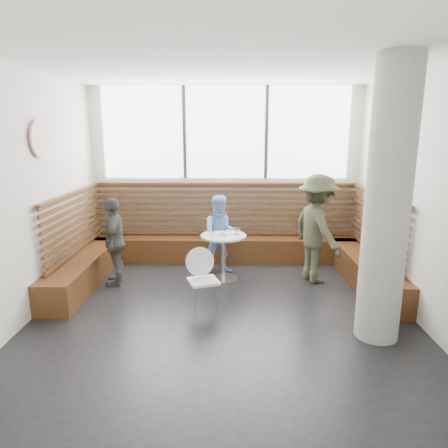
{
  "coord_description": "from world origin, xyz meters",
  "views": [
    {
      "loc": [
        0.1,
        -5.01,
        2.39
      ],
      "look_at": [
        0.0,
        1.0,
        1.0
      ],
      "focal_mm": 32.0,
      "sensor_mm": 36.0,
      "label": 1
    }
  ],
  "objects_px": {
    "concrete_column": "(387,205)",
    "child_left": "(115,241)",
    "child_back": "(221,235)",
    "cafe_chair": "(204,274)",
    "cafe_table": "(224,248)",
    "adult_man": "(317,229)"
  },
  "relations": [
    {
      "from": "concrete_column",
      "to": "child_left",
      "type": "relative_size",
      "value": 2.29
    },
    {
      "from": "concrete_column",
      "to": "child_back",
      "type": "height_order",
      "value": "concrete_column"
    },
    {
      "from": "concrete_column",
      "to": "cafe_chair",
      "type": "xyz_separation_m",
      "value": [
        -2.11,
        0.75,
        -1.11
      ]
    },
    {
      "from": "concrete_column",
      "to": "cafe_chair",
      "type": "height_order",
      "value": "concrete_column"
    },
    {
      "from": "cafe_table",
      "to": "child_left",
      "type": "xyz_separation_m",
      "value": [
        -1.72,
        -0.2,
        0.15
      ]
    },
    {
      "from": "cafe_table",
      "to": "cafe_chair",
      "type": "height_order",
      "value": "cafe_chair"
    },
    {
      "from": "child_back",
      "to": "adult_man",
      "type": "bearing_deg",
      "value": -24.23
    },
    {
      "from": "cafe_table",
      "to": "child_left",
      "type": "relative_size",
      "value": 0.54
    },
    {
      "from": "cafe_chair",
      "to": "adult_man",
      "type": "relative_size",
      "value": 0.48
    },
    {
      "from": "cafe_chair",
      "to": "child_back",
      "type": "bearing_deg",
      "value": 61.72
    },
    {
      "from": "concrete_column",
      "to": "cafe_table",
      "type": "bearing_deg",
      "value": 135.3
    },
    {
      "from": "adult_man",
      "to": "child_back",
      "type": "bearing_deg",
      "value": 56.44
    },
    {
      "from": "adult_man",
      "to": "child_back",
      "type": "xyz_separation_m",
      "value": [
        -1.55,
        0.37,
        -0.2
      ]
    },
    {
      "from": "concrete_column",
      "to": "cafe_table",
      "type": "distance_m",
      "value": 2.82
    },
    {
      "from": "cafe_table",
      "to": "cafe_chair",
      "type": "relative_size",
      "value": 0.91
    },
    {
      "from": "child_left",
      "to": "cafe_chair",
      "type": "bearing_deg",
      "value": 52.1
    },
    {
      "from": "concrete_column",
      "to": "cafe_table",
      "type": "relative_size",
      "value": 4.2
    },
    {
      "from": "adult_man",
      "to": "child_back",
      "type": "distance_m",
      "value": 1.6
    },
    {
      "from": "child_back",
      "to": "child_left",
      "type": "bearing_deg",
      "value": -172.74
    },
    {
      "from": "concrete_column",
      "to": "adult_man",
      "type": "distance_m",
      "value": 1.99
    },
    {
      "from": "concrete_column",
      "to": "cafe_chair",
      "type": "distance_m",
      "value": 2.5
    },
    {
      "from": "child_back",
      "to": "cafe_chair",
      "type": "bearing_deg",
      "value": -109.03
    }
  ]
}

